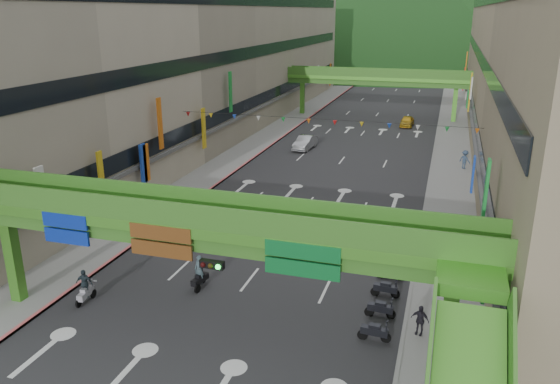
{
  "coord_description": "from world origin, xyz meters",
  "views": [
    {
      "loc": [
        10.13,
        -14.8,
        14.92
      ],
      "look_at": [
        0.0,
        18.0,
        3.5
      ],
      "focal_mm": 35.0,
      "sensor_mm": 36.0,
      "label": 1
    }
  ],
  "objects_px": {
    "overpass_near": "(216,244)",
    "car_silver": "(305,143)",
    "scooter_rider_mid": "(357,220)",
    "scooter_rider_near": "(200,273)",
    "car_yellow": "(407,121)",
    "pedestrian_red": "(465,339)"
  },
  "relations": [
    {
      "from": "overpass_near",
      "to": "scooter_rider_near",
      "type": "distance_m",
      "value": 7.24
    },
    {
      "from": "overpass_near",
      "to": "car_silver",
      "type": "height_order",
      "value": "overpass_near"
    },
    {
      "from": "scooter_rider_near",
      "to": "car_yellow",
      "type": "distance_m",
      "value": 50.44
    },
    {
      "from": "car_yellow",
      "to": "pedestrian_red",
      "type": "height_order",
      "value": "pedestrian_red"
    },
    {
      "from": "scooter_rider_mid",
      "to": "car_silver",
      "type": "bearing_deg",
      "value": 112.98
    },
    {
      "from": "scooter_rider_near",
      "to": "scooter_rider_mid",
      "type": "bearing_deg",
      "value": 55.07
    },
    {
      "from": "scooter_rider_near",
      "to": "car_yellow",
      "type": "relative_size",
      "value": 0.49
    },
    {
      "from": "scooter_rider_mid",
      "to": "pedestrian_red",
      "type": "xyz_separation_m",
      "value": [
        7.01,
        -12.5,
        -0.29
      ]
    },
    {
      "from": "overpass_near",
      "to": "scooter_rider_near",
      "type": "xyz_separation_m",
      "value": [
        -3.26,
        4.84,
        -4.28
      ]
    },
    {
      "from": "scooter_rider_near",
      "to": "scooter_rider_mid",
      "type": "relative_size",
      "value": 0.91
    },
    {
      "from": "scooter_rider_near",
      "to": "car_silver",
      "type": "xyz_separation_m",
      "value": [
        -2.62,
        33.39,
        -0.17
      ]
    },
    {
      "from": "scooter_rider_near",
      "to": "car_silver",
      "type": "distance_m",
      "value": 33.49
    },
    {
      "from": "scooter_rider_mid",
      "to": "car_silver",
      "type": "xyz_separation_m",
      "value": [
        -9.8,
        23.11,
        -0.39
      ]
    },
    {
      "from": "car_silver",
      "to": "pedestrian_red",
      "type": "distance_m",
      "value": 39.38
    },
    {
      "from": "scooter_rider_near",
      "to": "scooter_rider_mid",
      "type": "distance_m",
      "value": 12.54
    },
    {
      "from": "car_silver",
      "to": "overpass_near",
      "type": "bearing_deg",
      "value": -76.21
    },
    {
      "from": "overpass_near",
      "to": "car_silver",
      "type": "relative_size",
      "value": 6.14
    },
    {
      "from": "scooter_rider_mid",
      "to": "pedestrian_red",
      "type": "bearing_deg",
      "value": -60.73
    },
    {
      "from": "scooter_rider_near",
      "to": "car_yellow",
      "type": "height_order",
      "value": "scooter_rider_near"
    },
    {
      "from": "overpass_near",
      "to": "pedestrian_red",
      "type": "xyz_separation_m",
      "value": [
        10.92,
        2.62,
        -4.36
      ]
    },
    {
      "from": "overpass_near",
      "to": "scooter_rider_mid",
      "type": "height_order",
      "value": "overpass_near"
    },
    {
      "from": "car_yellow",
      "to": "scooter_rider_mid",
      "type": "bearing_deg",
      "value": -88.03
    }
  ]
}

